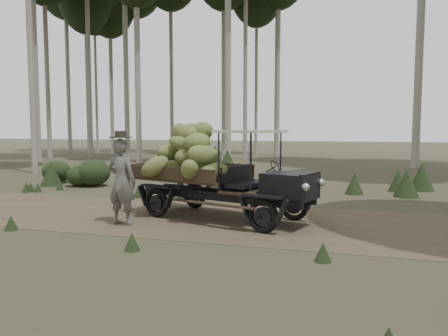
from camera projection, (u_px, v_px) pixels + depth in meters
The scene contains 5 objects.
ground at pixel (147, 215), 10.18m from camera, with size 120.00×120.00×0.00m, color #473D2B.
dirt_track at pixel (146, 215), 10.18m from camera, with size 70.00×4.00×0.01m, color brown.
banana_truck at pixel (202, 160), 9.93m from camera, with size 4.53×2.77×2.24m.
farmer at pixel (122, 181), 9.10m from camera, with size 0.71×0.54×1.97m.
undergrowth at pixel (154, 196), 9.84m from camera, with size 21.40×20.88×1.28m.
Camera 1 is at (4.56, -9.13, 2.02)m, focal length 35.00 mm.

